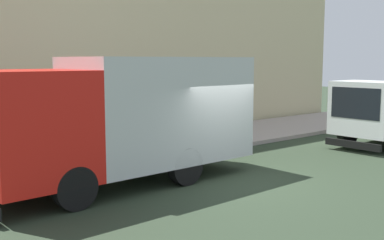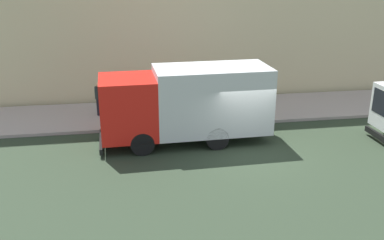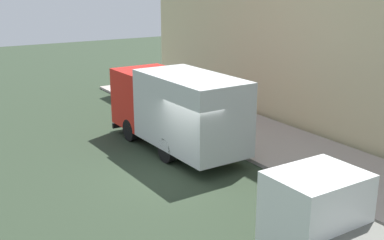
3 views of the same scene
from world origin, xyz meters
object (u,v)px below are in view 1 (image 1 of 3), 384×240
object	(u,v)px
small_flatbed_truck	(384,115)
street_sign_post	(130,116)
large_utility_truck	(125,115)
pedestrian_walking	(10,134)

from	to	relation	value
small_flatbed_truck	street_sign_post	distance (m)	9.45
large_utility_truck	street_sign_post	world-z (taller)	large_utility_truck
small_flatbed_truck	street_sign_post	xyz separation A→B (m)	(3.47, 8.78, 0.33)
large_utility_truck	street_sign_post	distance (m)	2.47
pedestrian_walking	large_utility_truck	bearing A→B (deg)	146.18
large_utility_truck	pedestrian_walking	size ratio (longest dim) A/B	4.39
pedestrian_walking	small_flatbed_truck	bearing A→B (deg)	-170.79
large_utility_truck	pedestrian_walking	xyz separation A→B (m)	(3.77, 1.60, -0.78)
pedestrian_walking	street_sign_post	world-z (taller)	street_sign_post
small_flatbed_truck	pedestrian_walking	size ratio (longest dim) A/B	3.25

